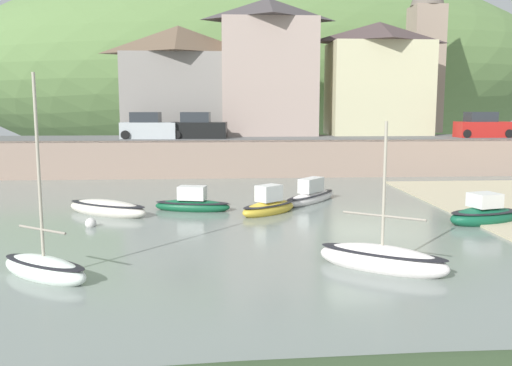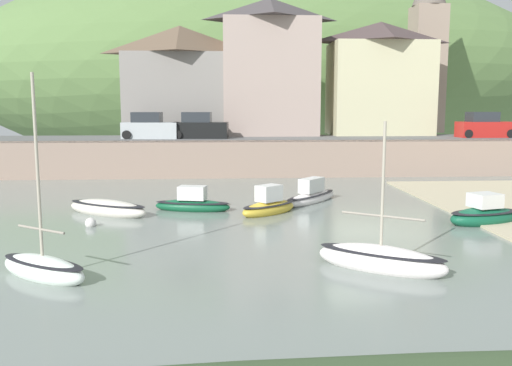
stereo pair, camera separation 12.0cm
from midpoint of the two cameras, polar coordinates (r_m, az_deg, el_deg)
quay_seawall at (r=38.37m, az=4.52°, el=2.88°), size 48.00×9.40×2.40m
hillside_backdrop at (r=75.84m, az=0.28°, el=11.47°), size 80.00×44.00×26.59m
waterfront_building_left at (r=45.72m, az=-7.83°, el=10.60°), size 9.13×5.53×8.81m
waterfront_building_centre at (r=45.82m, az=1.50°, el=12.06°), size 7.91×5.79×11.06m
waterfront_building_right at (r=47.46m, az=12.86°, el=10.64°), size 8.45×5.37×9.27m
church_with_spire at (r=53.22m, az=17.55°, el=13.89°), size 3.00×3.00×15.83m
sailboat_tall_mast at (r=24.53m, az=1.48°, el=-2.41°), size 3.04×2.83×1.46m
sailboat_blue_trim at (r=25.28m, az=-15.14°, el=-2.58°), size 4.24×3.15×0.86m
dinghy_open_wooden at (r=16.64m, az=-21.18°, el=-8.22°), size 3.18×2.58×5.90m
sailboat_far_left at (r=27.55m, az=5.93°, el=-1.33°), size 3.50×3.97×1.38m
fishing_boat_green at (r=25.47m, az=-6.52°, el=-2.16°), size 3.71×1.82×1.28m
motorboat_with_cabin at (r=24.39m, az=22.87°, el=-3.09°), size 3.46×2.20×1.46m
rowboat_small_beached at (r=16.70m, az=13.10°, el=-7.79°), size 3.85×3.10×4.59m
parked_car_near_slipway at (r=41.43m, az=-10.95°, el=5.70°), size 4.22×2.01×1.95m
parked_car_by_wall at (r=41.11m, az=-5.83°, el=5.79°), size 4.23×2.04×1.95m
parked_car_end_of_row at (r=45.75m, az=22.82°, el=5.43°), size 4.12×1.82×1.95m
mooring_buoy at (r=22.95m, az=-16.75°, el=-4.04°), size 0.45×0.45×0.45m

